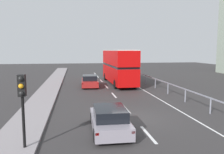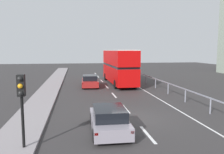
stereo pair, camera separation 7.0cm
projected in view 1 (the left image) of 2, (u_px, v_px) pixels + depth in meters
The scene contains 8 objects.
ground_plane at pixel (135, 120), 14.05m from camera, with size 75.89×120.00×0.10m, color #323030.
near_sidewalk_kerb at pixel (27, 123), 13.01m from camera, with size 2.20×80.00×0.14m, color gray.
lane_paint_markings at pixel (134, 93), 22.65m from camera, with size 3.74×46.00×0.01m.
bridge_side_railing at pixel (161, 82), 23.61m from camera, with size 0.10×42.00×1.10m.
double_decker_bus_red at pixel (119, 66), 28.34m from camera, with size 2.67×10.34×4.28m.
hatchback_car_near at pixel (110, 120), 11.79m from camera, with size 1.90×4.10×1.32m.
traffic_signal_pole at pixel (22, 93), 9.32m from camera, with size 0.30×0.42×3.10m.
sedan_car_ahead at pixel (90, 81), 26.24m from camera, with size 2.02×4.40×1.37m.
Camera 1 is at (-3.61, -13.23, 4.24)m, focal length 36.34 mm.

